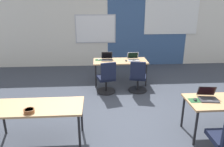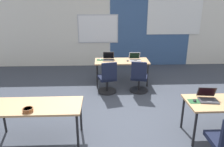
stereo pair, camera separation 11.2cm
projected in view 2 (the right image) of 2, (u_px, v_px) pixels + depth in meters
ground_plane at (130, 121)px, 4.74m from camera, size 24.00×24.00×0.00m
back_wall_assembly at (119, 28)px, 8.23m from camera, size 10.00×0.27×2.80m
desk_near_left at (36, 108)px, 3.88m from camera, size 1.60×0.70×0.72m
desk_far_center at (122, 63)px, 6.60m from camera, size 1.60×0.70×0.72m
laptop_near_right_inner at (208, 98)px, 4.05m from camera, size 0.37×0.36×0.22m
mousepad_near_right_inner at (195, 101)px, 4.00m from camera, size 0.22×0.19×0.00m
mouse_near_right_inner at (195, 100)px, 4.00m from camera, size 0.07×0.11×0.03m
laptop_far_right at (135, 59)px, 6.60m from camera, size 0.33×0.32×0.22m
mouse_far_right at (128, 61)px, 6.51m from camera, size 0.07×0.11×0.03m
chair_far_right at (139, 79)px, 6.05m from camera, size 0.53×0.58×0.92m
laptop_far_left at (108, 58)px, 6.64m from camera, size 0.35×0.30×0.23m
mousepad_far_left at (100, 60)px, 6.64m from camera, size 0.22×0.19×0.00m
mouse_far_left at (100, 59)px, 6.64m from camera, size 0.07×0.11×0.03m
chair_far_left at (108, 80)px, 5.99m from camera, size 0.53×0.58×0.92m
snack_bowl at (28, 110)px, 3.64m from camera, size 0.18×0.18×0.06m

